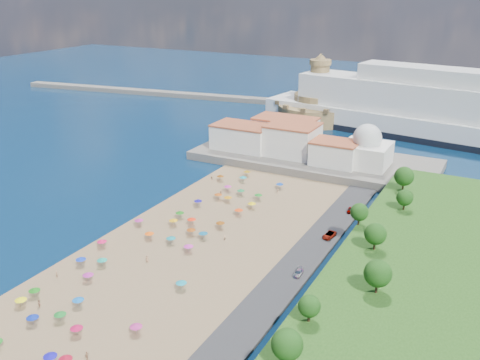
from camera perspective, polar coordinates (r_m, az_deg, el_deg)
The scene contains 12 objects.
ground at distance 146.22m, azimuth -5.99°, elevation -5.71°, with size 700.00×700.00×0.00m, color #071938.
terrace at distance 202.45m, azimuth 7.86°, elevation 2.18°, with size 90.00×36.00×3.00m, color #59544C.
jetty at distance 241.39m, azimuth 5.84°, elevation 5.16°, with size 18.00×70.00×2.40m, color #59544C.
breakwater at distance 326.00m, azimuth -7.38°, elevation 9.09°, with size 200.00×7.00×2.60m, color #59544C.
waterfront_buildings at distance 205.70m, azimuth 4.59°, elevation 4.46°, with size 57.00×29.00×11.00m.
domed_building at distance 192.92m, azimuth 13.33°, elevation 3.23°, with size 16.00×16.00×15.00m.
fortress at distance 267.40m, azimuth 8.34°, elevation 7.76°, with size 40.00×40.00×32.40m.
cruise_ship at distance 244.42m, azimuth 21.41°, elevation 6.43°, with size 171.91×48.64×37.19m.
beach_parasols at distance 138.86m, azimuth -8.32°, elevation -6.31°, with size 32.69×115.78×2.20m.
beachgoers at distance 136.14m, azimuth -10.05°, elevation -7.48°, with size 28.21×92.26×1.86m.
parked_cars at distance 142.16m, azimuth 9.30°, elevation -6.06°, with size 2.87×44.60×1.40m.
hillside_trees at distance 119.64m, azimuth 12.79°, elevation -7.02°, with size 17.06×111.84×7.32m.
Camera 1 is at (74.23, -108.57, 63.90)m, focal length 40.00 mm.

